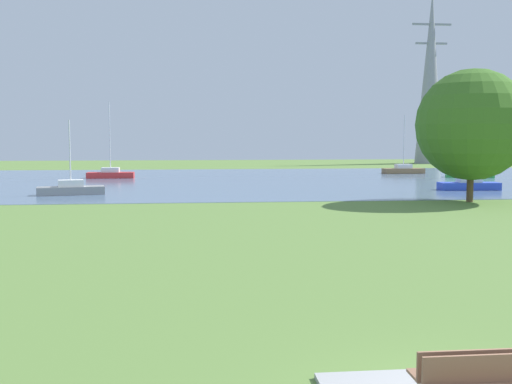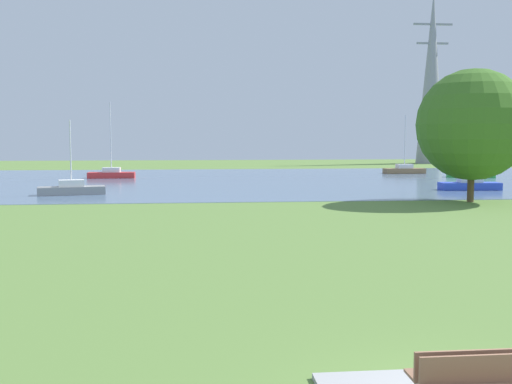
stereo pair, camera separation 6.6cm
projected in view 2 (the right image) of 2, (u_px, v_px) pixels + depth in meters
ground_plane at (279, 219)px, 30.94m from camera, size 160.00×160.00×0.00m
bench_facing_water at (465, 378)px, 9.37m from camera, size 1.80×0.48×0.89m
water_surface at (240, 180)px, 58.69m from camera, size 140.00×40.00×0.02m
sailboat_red at (111, 174)px, 61.53m from camera, size 4.83×1.60×7.89m
sailboat_green at (471, 173)px, 62.51m from camera, size 5.03×2.80×7.51m
sailboat_gray at (72, 189)px, 43.83m from camera, size 5.01×2.49×5.55m
sailboat_blue at (470, 184)px, 47.73m from camera, size 4.86×1.70×7.61m
sailboat_brown at (404, 170)px, 69.14m from camera, size 4.88×1.79×6.81m
tree_mid_shore at (473, 125)px, 38.64m from camera, size 7.31×7.31×8.74m
electricity_pylon at (432, 77)px, 95.07m from camera, size 6.40×4.40×27.82m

